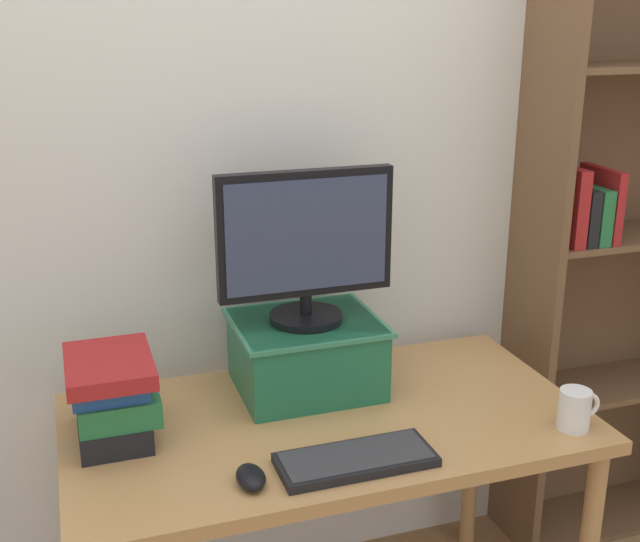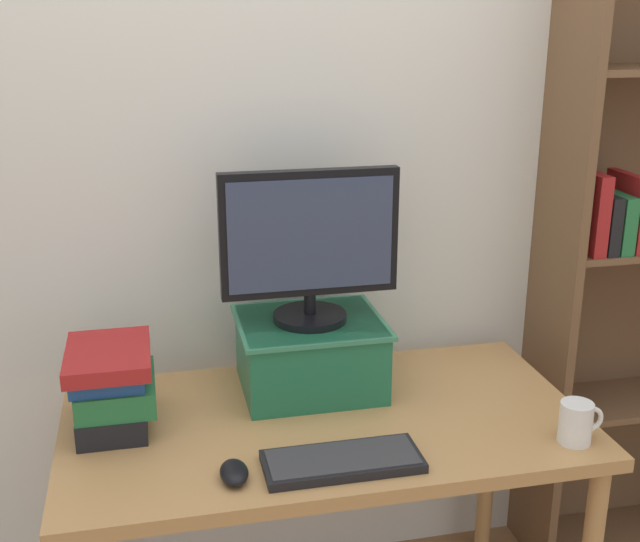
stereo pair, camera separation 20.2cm
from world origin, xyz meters
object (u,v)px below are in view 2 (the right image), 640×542
Objects in this scene: riser_box at (312,352)px; computer_mouse at (234,473)px; keyboard at (342,461)px; book_stack at (112,386)px; computer_monitor at (311,243)px; desk at (324,445)px; coffee_mug at (577,422)px.

riser_box is 3.80× the size of computer_mouse.
riser_box is 1.08× the size of keyboard.
book_stack is (-0.27, 0.31, 0.09)m from computer_mouse.
computer_mouse is at bearing -122.68° from computer_monitor.
computer_monitor is 1.72× the size of book_stack.
riser_box is at bearing 88.55° from desk.
book_stack is 1.14m from coffee_mug.
book_stack is at bearing 130.61° from computer_mouse.
book_stack is at bearing 163.50° from coffee_mug.
riser_box is 0.54m from book_stack.
desk is at bearing 156.03° from coffee_mug.
riser_box is (0.00, 0.18, 0.19)m from desk.
computer_monitor is at bearing 87.91° from keyboard.
riser_box is 0.31m from computer_monitor.
computer_mouse is (-0.27, -0.41, -0.40)m from computer_monitor.
book_stack is at bearing 172.26° from desk.
keyboard is (-0.01, -0.41, -0.09)m from riser_box.
keyboard is (-0.01, -0.41, -0.40)m from computer_monitor.
computer_monitor is 0.62m from book_stack.
computer_mouse reaches higher than keyboard.
desk is 0.26m from riser_box.
desk is 4.84× the size of book_stack.
computer_monitor reaches higher than desk.
riser_box is at bearing 11.24° from book_stack.
book_stack is at bearing -168.76° from riser_box.
keyboard is at bearing -92.08° from riser_box.
computer_monitor reaches higher than keyboard.
coffee_mug is (0.56, -0.43, -0.05)m from riser_box.
coffee_mug is at bearing -37.30° from riser_box.
keyboard is 1.33× the size of book_stack.
computer_monitor is 0.80m from coffee_mug.
desk is 0.64m from coffee_mug.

